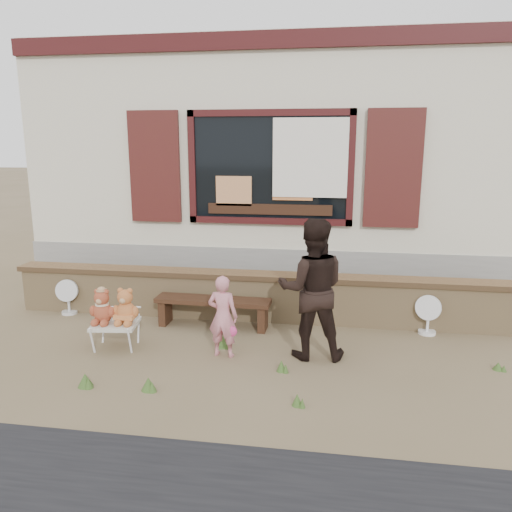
% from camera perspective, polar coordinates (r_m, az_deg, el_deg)
% --- Properties ---
extents(ground, '(80.00, 80.00, 0.00)m').
position_cam_1_polar(ground, '(6.15, -0.87, -10.37)').
color(ground, brown).
rests_on(ground, ground).
extents(shopfront, '(8.04, 5.13, 4.00)m').
position_cam_1_polar(shopfront, '(10.11, 3.45, 10.43)').
color(shopfront, '#BBB297').
rests_on(shopfront, ground).
extents(brick_wall, '(7.10, 0.36, 0.67)m').
position_cam_1_polar(brick_wall, '(6.96, 0.51, -4.57)').
color(brick_wall, tan).
rests_on(brick_wall, ground).
extents(bench, '(1.56, 0.38, 0.40)m').
position_cam_1_polar(bench, '(6.72, -4.93, -5.73)').
color(bench, black).
rests_on(bench, ground).
extents(folding_chair, '(0.58, 0.53, 0.32)m').
position_cam_1_polar(folding_chair, '(6.26, -15.77, -7.58)').
color(folding_chair, beige).
rests_on(folding_chair, ground).
extents(teddy_bear_left, '(0.35, 0.31, 0.43)m').
position_cam_1_polar(teddy_bear_left, '(6.23, -17.14, -5.42)').
color(teddy_bear_left, brown).
rests_on(teddy_bear_left, folding_chair).
extents(teddy_bear_right, '(0.36, 0.32, 0.44)m').
position_cam_1_polar(teddy_bear_right, '(6.14, -14.65, -5.44)').
color(teddy_bear_right, '#9D582B').
rests_on(teddy_bear_right, folding_chair).
extents(child, '(0.38, 0.27, 0.96)m').
position_cam_1_polar(child, '(5.76, -3.81, -6.89)').
color(child, '#D57F8B').
rests_on(child, ground).
extents(adult, '(0.84, 0.68, 1.62)m').
position_cam_1_polar(adult, '(5.68, 6.41, -3.77)').
color(adult, black).
rests_on(adult, ground).
extents(fan_left, '(0.33, 0.22, 0.52)m').
position_cam_1_polar(fan_left, '(7.69, -20.67, -4.35)').
color(fan_left, silver).
rests_on(fan_left, ground).
extents(fan_right, '(0.34, 0.23, 0.53)m').
position_cam_1_polar(fan_right, '(6.83, 19.09, -6.32)').
color(fan_right, white).
rests_on(fan_right, ground).
extents(grass_tufts, '(4.40, 1.40, 0.14)m').
position_cam_1_polar(grass_tufts, '(5.53, -5.16, -12.42)').
color(grass_tufts, '#3A5823').
rests_on(grass_tufts, ground).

